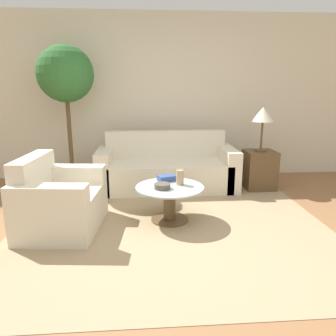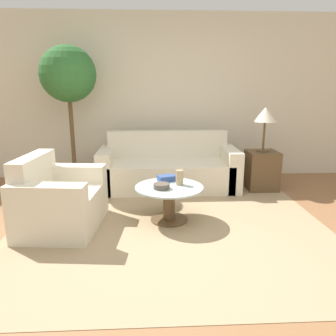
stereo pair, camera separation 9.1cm
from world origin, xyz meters
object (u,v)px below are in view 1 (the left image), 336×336
armchair (57,204)px  book_stack (167,178)px  potted_plant (66,82)px  bowl (162,186)px  coffee_table (170,199)px  vase (180,177)px  table_lamp (263,116)px  sofa_main (167,169)px

armchair → book_stack: bearing=-68.9°
potted_plant → bowl: potted_plant is taller
coffee_table → vase: bearing=27.8°
bowl → book_stack: size_ratio=0.76×
table_lamp → potted_plant: size_ratio=0.31×
bowl → book_stack: book_stack is taller
coffee_table → vase: (0.12, 0.06, 0.23)m
book_stack → table_lamp: bearing=13.1°
coffee_table → vase: 0.26m
armchair → table_lamp: (2.62, 1.22, 0.79)m
armchair → coffee_table: armchair is taller
armchair → vase: (1.32, 0.17, 0.21)m
potted_plant → bowl: 2.25m
book_stack → bowl: bearing=-122.0°
vase → sofa_main: bearing=93.0°
armchair → table_lamp: 3.00m
coffee_table → bowl: bearing=-139.5°
vase → book_stack: size_ratio=0.73×
sofa_main → book_stack: 1.07m
vase → book_stack: 0.22m
potted_plant → bowl: bearing=-49.7°
table_lamp → bowl: size_ratio=3.60×
coffee_table → sofa_main: bearing=87.5°
coffee_table → book_stack: bearing=94.4°
coffee_table → potted_plant: size_ratio=0.37×
vase → table_lamp: bearing=39.0°
armchair → coffee_table: (1.20, 0.11, -0.01)m
armchair → sofa_main: bearing=-36.8°
potted_plant → book_stack: size_ratio=8.84×
sofa_main → book_stack: size_ratio=8.70×
bowl → book_stack: 0.30m
sofa_main → vase: bearing=-87.0°
bowl → book_stack: bearing=76.8°
potted_plant → book_stack: potted_plant is taller
coffee_table → vase: size_ratio=4.52×
table_lamp → potted_plant: 2.83m
coffee_table → bowl: (-0.09, -0.07, 0.17)m
vase → potted_plant: bearing=137.3°
table_lamp → book_stack: (-1.43, -0.89, -0.63)m
sofa_main → armchair: 1.87m
coffee_table → book_stack: 0.28m
coffee_table → potted_plant: (-1.36, 1.43, 1.27)m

